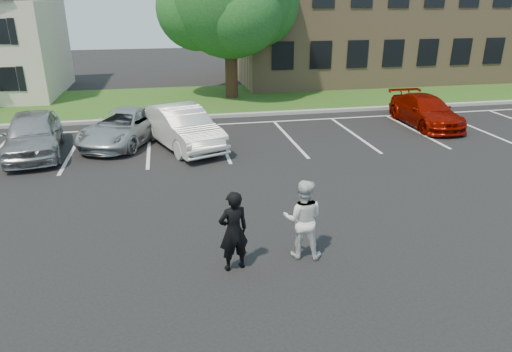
{
  "coord_description": "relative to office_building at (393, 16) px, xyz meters",
  "views": [
    {
      "loc": [
        -2.06,
        -9.24,
        5.35
      ],
      "look_at": [
        0.0,
        1.0,
        1.25
      ],
      "focal_mm": 32.0,
      "sensor_mm": 36.0,
      "label": 1
    }
  ],
  "objects": [
    {
      "name": "ground_plane",
      "position": [
        -14.0,
        -21.99,
        -4.16
      ],
      "size": [
        90.0,
        90.0,
        0.0
      ],
      "primitive_type": "plane",
      "color": "black",
      "rests_on": "ground"
    },
    {
      "name": "curb",
      "position": [
        -14.0,
        -9.99,
        -4.08
      ],
      "size": [
        40.0,
        0.3,
        0.15
      ],
      "primitive_type": "cube",
      "color": "#969691",
      "rests_on": "ground"
    },
    {
      "name": "grass_strip",
      "position": [
        -14.0,
        -5.99,
        -4.12
      ],
      "size": [
        44.0,
        8.0,
        0.08
      ],
      "primitive_type": "cube",
      "color": "#1C4616",
      "rests_on": "ground"
    },
    {
      "name": "stall_lines",
      "position": [
        -12.6,
        -13.04,
        -4.15
      ],
      "size": [
        34.0,
        5.36,
        0.01
      ],
      "color": "silver",
      "rests_on": "ground"
    },
    {
      "name": "office_building",
      "position": [
        0.0,
        0.0,
        0.0
      ],
      "size": [
        22.4,
        10.4,
        8.3
      ],
      "color": "#957856",
      "rests_on": "ground"
    },
    {
      "name": "man_black_suit",
      "position": [
        -14.88,
        -23.02,
        -3.28
      ],
      "size": [
        0.72,
        0.56,
        1.76
      ],
      "primitive_type": "imported",
      "rotation": [
        0.0,
        0.0,
        3.38
      ],
      "color": "black",
      "rests_on": "ground"
    },
    {
      "name": "man_white_shirt",
      "position": [
        -13.33,
        -22.8,
        -3.26
      ],
      "size": [
        1.04,
        0.92,
        1.79
      ],
      "primitive_type": "imported",
      "rotation": [
        0.0,
        0.0,
        2.82
      ],
      "color": "silver",
      "rests_on": "ground"
    },
    {
      "name": "car_silver_west",
      "position": [
        -20.81,
        -14.14,
        -3.38
      ],
      "size": [
        2.47,
        4.76,
        1.55
      ],
      "primitive_type": "imported",
      "rotation": [
        0.0,
        0.0,
        0.15
      ],
      "color": "#A1A1A6",
      "rests_on": "ground"
    },
    {
      "name": "car_silver_minivan",
      "position": [
        -17.71,
        -13.3,
        -3.52
      ],
      "size": [
        3.87,
        5.09,
        1.29
      ],
      "primitive_type": "imported",
      "rotation": [
        0.0,
        0.0,
        -0.43
      ],
      "color": "#ABAFB3",
      "rests_on": "ground"
    },
    {
      "name": "car_white_sedan",
      "position": [
        -15.5,
        -14.27,
        -3.39
      ],
      "size": [
        3.2,
        4.95,
        1.54
      ],
      "primitive_type": "imported",
      "rotation": [
        0.0,
        0.0,
        0.37
      ],
      "color": "silver",
      "rests_on": "ground"
    },
    {
      "name": "car_red_compact",
      "position": [
        -4.76,
        -13.24,
        -3.51
      ],
      "size": [
        1.92,
        4.52,
        1.3
      ],
      "primitive_type": "imported",
      "rotation": [
        0.0,
        0.0,
        -0.02
      ],
      "color": "#7E0A00",
      "rests_on": "ground"
    }
  ]
}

